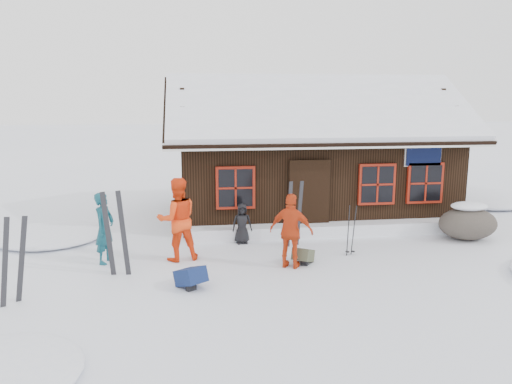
# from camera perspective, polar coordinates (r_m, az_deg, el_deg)

# --- Properties ---
(ground) EXTENTS (120.00, 120.00, 0.00)m
(ground) POSITION_cam_1_polar(r_m,az_deg,el_deg) (11.34, 4.49, -8.31)
(ground) COLOR white
(ground) RESTS_ON ground
(mountain_hut) EXTENTS (8.90, 6.09, 4.42)m
(mountain_hut) POSITION_cam_1_polar(r_m,az_deg,el_deg) (16.05, 6.05, 3.13)
(mountain_hut) COLOR black
(mountain_hut) RESTS_ON ground
(snow_drift) EXTENTS (7.60, 0.60, 0.35)m
(snow_drift) POSITION_cam_1_polar(r_m,az_deg,el_deg) (13.74, 8.64, -4.21)
(snow_drift) COLOR white
(snow_drift) RESTS_ON ground
(snow_mounds) EXTENTS (20.60, 13.20, 0.48)m
(snow_mounds) POSITION_cam_1_polar(r_m,az_deg,el_deg) (13.48, 9.71, -5.32)
(snow_mounds) COLOR white
(snow_mounds) RESTS_ON ground
(skier_teal) EXTENTS (0.56, 0.69, 1.62)m
(skier_teal) POSITION_cam_1_polar(r_m,az_deg,el_deg) (11.74, -16.93, -3.97)
(skier_teal) COLOR #114754
(skier_teal) RESTS_ON ground
(skier_orange_left) EXTENTS (1.08, 0.92, 1.92)m
(skier_orange_left) POSITION_cam_1_polar(r_m,az_deg,el_deg) (11.53, -8.98, -3.11)
(skier_orange_left) COLOR #F63F11
(skier_orange_left) RESTS_ON ground
(skier_orange_right) EXTENTS (1.05, 0.80, 1.66)m
(skier_orange_right) POSITION_cam_1_polar(r_m,az_deg,el_deg) (10.93, 4.06, -4.49)
(skier_orange_right) COLOR red
(skier_orange_right) RESTS_ON ground
(skier_crouched) EXTENTS (0.52, 0.35, 1.04)m
(skier_crouched) POSITION_cam_1_polar(r_m,az_deg,el_deg) (12.79, -1.61, -3.63)
(skier_crouched) COLOR black
(skier_crouched) RESTS_ON ground
(boulder) EXTENTS (1.54, 1.16, 0.90)m
(boulder) POSITION_cam_1_polar(r_m,az_deg,el_deg) (14.29, 23.05, -3.22)
(boulder) COLOR #534B42
(boulder) RESTS_ON ground
(ski_pair_left) EXTENTS (0.54, 0.29, 1.67)m
(ski_pair_left) POSITION_cam_1_polar(r_m,az_deg,el_deg) (10.09, -25.99, -7.17)
(ski_pair_left) COLOR black
(ski_pair_left) RESTS_ON ground
(ski_pair_mid) EXTENTS (0.55, 0.14, 1.86)m
(ski_pair_mid) POSITION_cam_1_polar(r_m,az_deg,el_deg) (10.84, -15.72, -4.73)
(ski_pair_mid) COLOR black
(ski_pair_mid) RESTS_ON ground
(ski_pair_right) EXTENTS (0.46, 0.17, 1.70)m
(ski_pair_right) POSITION_cam_1_polar(r_m,az_deg,el_deg) (12.55, 4.39, -2.62)
(ski_pair_right) COLOR black
(ski_pair_right) RESTS_ON ground
(ski_poles) EXTENTS (0.22, 0.11, 1.25)m
(ski_poles) POSITION_cam_1_polar(r_m,az_deg,el_deg) (12.05, 10.79, -4.42)
(ski_poles) COLOR black
(ski_poles) RESTS_ON ground
(backpack_blue) EXTENTS (0.68, 0.72, 0.31)m
(backpack_blue) POSITION_cam_1_polar(r_m,az_deg,el_deg) (10.07, -7.46, -9.95)
(backpack_blue) COLOR #12204D
(backpack_blue) RESTS_ON ground
(backpack_olive) EXTENTS (0.60, 0.64, 0.28)m
(backpack_olive) POSITION_cam_1_polar(r_m,az_deg,el_deg) (11.40, 5.40, -7.49)
(backpack_olive) COLOR #434632
(backpack_olive) RESTS_ON ground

